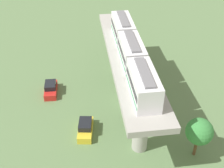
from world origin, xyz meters
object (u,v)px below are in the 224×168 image
at_px(parked_car_red, 51,89).
at_px(parked_car_yellow, 85,128).
at_px(tree_near_viaduct, 199,132).
at_px(train, 132,52).

distance_m(parked_car_red, parked_car_yellow, 10.52).
bearing_deg(parked_car_red, parked_car_yellow, -60.50).
bearing_deg(tree_near_viaduct, parked_car_yellow, 157.35).
bearing_deg(train, parked_car_yellow, -149.51).
height_order(parked_car_red, parked_car_yellow, same).
distance_m(train, tree_near_viaduct, 12.58).
xyz_separation_m(parked_car_yellow, tree_near_viaduct, (12.93, -5.39, 3.13)).
relative_size(train, parked_car_red, 4.82).
height_order(train, tree_near_viaduct, train).
bearing_deg(tree_near_viaduct, train, 124.79).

